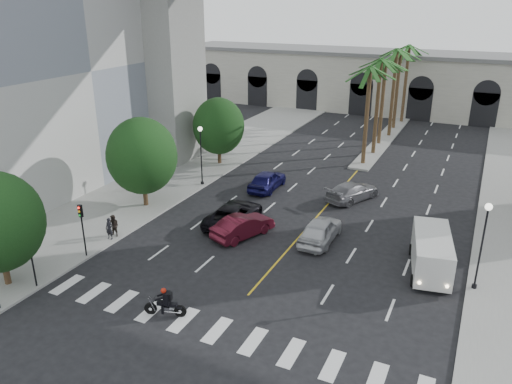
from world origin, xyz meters
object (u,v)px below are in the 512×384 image
lamp_post_right (483,239)px  traffic_signal_near (30,249)px  cargo_van (431,252)px  motorcycle_rider (166,303)px  car_a (320,230)px  car_d (353,191)px  car_c (234,214)px  car_e (267,180)px  pedestrian_b (114,226)px  car_b (243,226)px  pedestrian_a (109,229)px  lamp_post_left_far (201,151)px  traffic_signal_far (82,222)px

lamp_post_right → traffic_signal_near: (-22.70, -10.50, -0.71)m
cargo_van → motorcycle_rider: bearing=-148.7°
car_a → car_d: car_a is taller
motorcycle_rider → car_c: 11.73m
motorcycle_rider → car_d: size_ratio=0.43×
car_e → pedestrian_b: size_ratio=3.13×
car_b → traffic_signal_near: bearing=76.2°
traffic_signal_near → pedestrian_b: 7.16m
traffic_signal_near → pedestrian_b: traffic_signal_near is taller
motorcycle_rider → cargo_van: cargo_van is taller
traffic_signal_near → pedestrian_a: 6.71m
car_a → car_c: (-6.60, -0.07, -0.03)m
cargo_van → pedestrian_b: (-20.31, -4.53, -0.40)m
car_a → car_d: bearing=-90.2°
pedestrian_b → traffic_signal_near: bearing=-89.6°
car_a → pedestrian_a: car_a is taller
lamp_post_left_far → car_e: (5.56, 1.64, -2.39)m
motorcycle_rider → car_c: size_ratio=0.38×
lamp_post_left_far → traffic_signal_far: size_ratio=1.47×
cargo_van → traffic_signal_near: bearing=-160.6°
traffic_signal_far → car_d: size_ratio=0.71×
car_e → cargo_van: (14.66, -8.63, 0.50)m
motorcycle_rider → car_e: (-2.83, 19.15, 0.09)m
car_a → car_d: (0.00, 8.33, -0.09)m
lamp_post_left_far → traffic_signal_far: bearing=-89.6°
car_a → traffic_signal_near: bearing=44.4°
lamp_post_left_far → car_b: bearing=-43.8°
lamp_post_right → pedestrian_b: (-22.90, -3.52, -2.29)m
car_d → car_e: car_e is taller
car_a → car_d: size_ratio=0.95×
car_d → cargo_van: size_ratio=0.88×
lamp_post_right → motorcycle_rider: size_ratio=2.42×
lamp_post_left_far → car_e: bearing=16.4°
car_e → pedestrian_a: 14.75m
traffic_signal_far → car_b: size_ratio=0.77×
lamp_post_left_far → traffic_signal_far: (0.10, -14.50, -0.71)m
lamp_post_right → car_c: 16.79m
car_e → car_d: bearing=-174.5°
car_b → pedestrian_b: size_ratio=3.04×
car_c → traffic_signal_near: bearing=62.6°
traffic_signal_near → car_e: 20.93m
car_d → pedestrian_a: pedestrian_a is taller
car_e → lamp_post_left_far: bearing=15.9°
car_b → car_d: size_ratio=0.92×
motorcycle_rider → car_a: 12.45m
car_b → pedestrian_a: 9.10m
lamp_post_left_far → cargo_van: lamp_post_left_far is taller
traffic_signal_far → cargo_van: (20.11, 7.51, -1.18)m
car_c → lamp_post_left_far: bearing=-44.5°
lamp_post_right → car_b: size_ratio=1.13×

